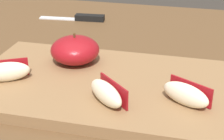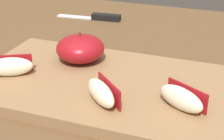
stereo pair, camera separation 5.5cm
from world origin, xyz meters
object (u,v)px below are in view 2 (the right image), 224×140
Objects in this scene: cutting_board at (112,87)px; apple_wedge_near_knife at (10,66)px; apple_wedge_left at (102,93)px; apple_half_skin_up at (81,48)px; apple_wedge_right at (182,98)px; paring_knife at (101,17)px.

apple_wedge_near_knife reaches higher than cutting_board.
apple_half_skin_up is at bearing 125.74° from apple_wedge_left.
apple_half_skin_up is 0.12m from apple_wedge_near_knife.
apple_wedge_left is (0.01, -0.06, 0.02)m from cutting_board.
apple_half_skin_up is at bearing 143.91° from cutting_board.
apple_wedge_near_knife is at bearing -167.73° from cutting_board.
apple_wedge_right is at bearing -26.85° from apple_half_skin_up.
apple_wedge_near_knife is at bearing 178.80° from apple_wedge_right.
apple_wedge_left is 0.41× the size of paring_knife.
paring_knife is (-0.16, 0.39, -0.03)m from apple_wedge_left.
apple_wedge_right is (0.10, 0.02, 0.00)m from apple_wedge_left.
paring_knife is at bearing 125.59° from apple_wedge_right.
apple_wedge_right is at bearing -54.41° from paring_knife.
apple_wedge_left is at bearing -54.26° from apple_half_skin_up.
apple_half_skin_up is at bearing 48.82° from apple_wedge_near_knife.
apple_wedge_near_knife is at bearing -91.18° from paring_knife.
paring_knife is at bearing 112.04° from apple_wedge_left.
cutting_board is 5.30× the size of apple_half_skin_up.
apple_wedge_left is (0.09, -0.12, -0.01)m from apple_half_skin_up.
apple_wedge_near_knife is (-0.08, -0.09, -0.01)m from apple_half_skin_up.
apple_half_skin_up is 1.23× the size of apple_wedge_left.
apple_wedge_right reaches higher than paring_knife.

